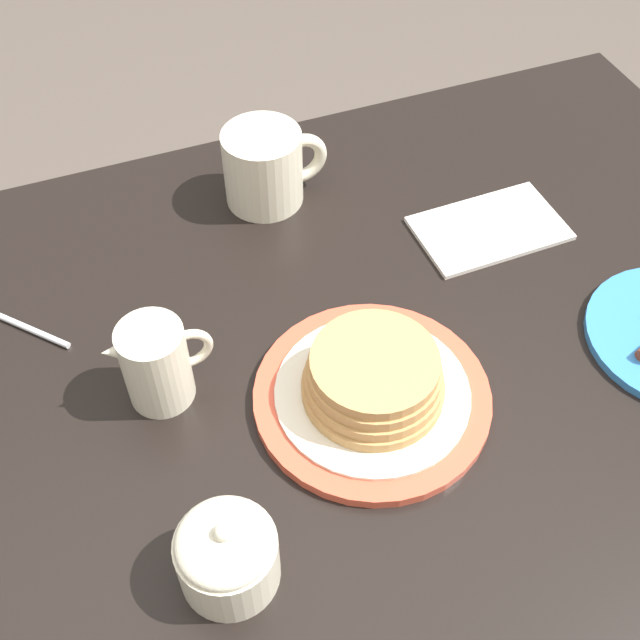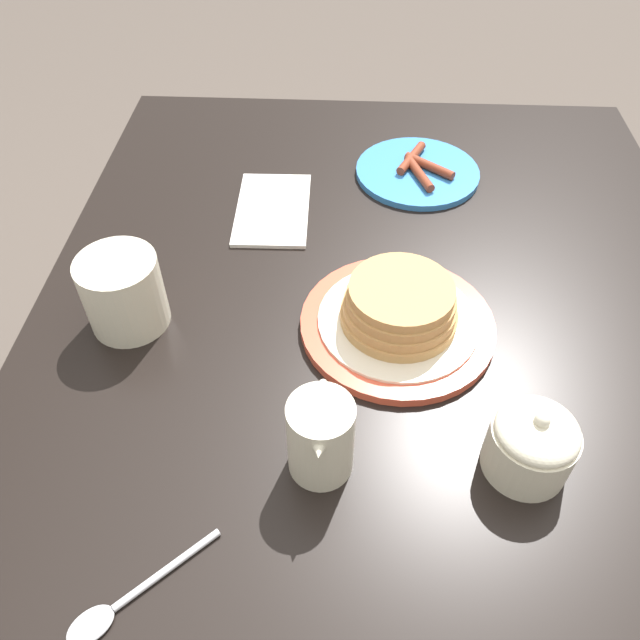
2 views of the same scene
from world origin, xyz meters
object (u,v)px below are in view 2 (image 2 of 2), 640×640
object	(u,v)px
pancake_plate	(399,314)
side_plate_bacon	(418,171)
creamer_pitcher	(321,437)
spoon	(119,605)
coffee_mug	(124,290)
napkin	(273,209)
sugar_bowl	(532,443)

from	to	relation	value
pancake_plate	side_plate_bacon	distance (m)	0.34
pancake_plate	side_plate_bacon	size ratio (longest dim) A/B	1.22
creamer_pitcher	spoon	size ratio (longest dim) A/B	0.88
side_plate_bacon	creamer_pitcher	size ratio (longest dim) A/B	1.82
coffee_mug	napkin	size ratio (longest dim) A/B	0.73
creamer_pitcher	side_plate_bacon	bearing A→B (deg)	-13.70
pancake_plate	sugar_bowl	xyz separation A→B (m)	(-0.18, -0.12, 0.01)
side_plate_bacon	creamer_pitcher	bearing A→B (deg)	166.30
coffee_mug	pancake_plate	bearing A→B (deg)	-90.10
sugar_bowl	spoon	xyz separation A→B (m)	(-0.16, 0.37, -0.04)
spoon	sugar_bowl	bearing A→B (deg)	-67.10
coffee_mug	creamer_pitcher	distance (m)	0.31
side_plate_bacon	napkin	size ratio (longest dim) A/B	1.10
side_plate_bacon	napkin	world-z (taller)	side_plate_bacon
coffee_mug	spoon	bearing A→B (deg)	-167.31
pancake_plate	side_plate_bacon	xyz separation A→B (m)	(0.34, -0.04, -0.02)
creamer_pitcher	spoon	distance (m)	0.23
napkin	coffee_mug	bearing A→B (deg)	146.44
coffee_mug	sugar_bowl	xyz separation A→B (m)	(-0.19, -0.45, -0.01)
pancake_plate	spoon	xyz separation A→B (m)	(-0.34, 0.25, -0.02)
pancake_plate	creamer_pitcher	xyz separation A→B (m)	(-0.19, 0.08, 0.02)
side_plate_bacon	sugar_bowl	xyz separation A→B (m)	(-0.52, -0.08, 0.03)
side_plate_bacon	spoon	distance (m)	0.74
napkin	spoon	world-z (taller)	spoon
napkin	spoon	xyz separation A→B (m)	(-0.57, 0.08, 0.00)
pancake_plate	napkin	bearing A→B (deg)	37.52
spoon	coffee_mug	bearing A→B (deg)	12.69
coffee_mug	spoon	size ratio (longest dim) A/B	1.06
creamer_pitcher	spoon	xyz separation A→B (m)	(-0.15, 0.17, -0.05)
coffee_mug	spoon	xyz separation A→B (m)	(-0.34, -0.08, -0.05)
spoon	creamer_pitcher	bearing A→B (deg)	-48.41
sugar_bowl	creamer_pitcher	bearing A→B (deg)	92.54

